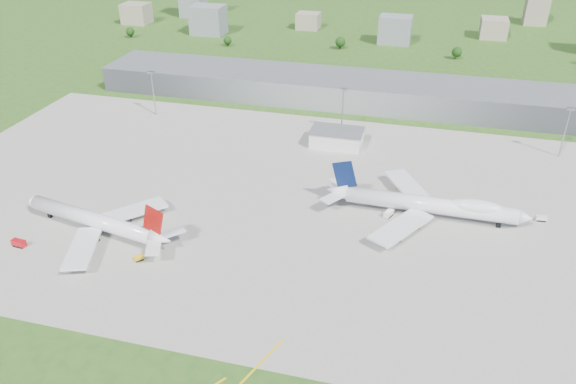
% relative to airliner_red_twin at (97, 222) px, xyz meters
% --- Properties ---
extents(ground, '(1400.00, 1400.00, 0.00)m').
position_rel_airliner_red_twin_xyz_m(ground, '(65.69, 154.28, -5.29)').
color(ground, '#2A5019').
rests_on(ground, ground).
extents(apron, '(360.00, 190.00, 0.08)m').
position_rel_airliner_red_twin_xyz_m(apron, '(75.69, 44.28, -5.25)').
color(apron, gray).
rests_on(apron, ground).
extents(terminal, '(300.00, 42.00, 15.00)m').
position_rel_airliner_red_twin_xyz_m(terminal, '(65.69, 169.28, 2.21)').
color(terminal, gray).
rests_on(terminal, ground).
extents(ops_building, '(26.00, 16.00, 8.00)m').
position_rel_airliner_red_twin_xyz_m(ops_building, '(75.69, 104.28, -1.29)').
color(ops_building, silver).
rests_on(ops_building, ground).
extents(mast_west, '(3.50, 2.00, 25.90)m').
position_rel_airliner_red_twin_xyz_m(mast_west, '(-34.31, 119.28, 12.42)').
color(mast_west, gray).
rests_on(mast_west, ground).
extents(mast_center, '(3.50, 2.00, 25.90)m').
position_rel_airliner_red_twin_xyz_m(mast_center, '(75.69, 119.28, 12.42)').
color(mast_center, gray).
rests_on(mast_center, ground).
extents(mast_east, '(3.50, 2.00, 25.90)m').
position_rel_airliner_red_twin_xyz_m(mast_east, '(185.69, 119.28, 12.42)').
color(mast_east, gray).
rests_on(mast_east, ground).
extents(airliner_red_twin, '(71.92, 55.33, 19.85)m').
position_rel_airliner_red_twin_xyz_m(airliner_red_twin, '(0.00, 0.00, 0.00)').
color(airliner_red_twin, silver).
rests_on(airliner_red_twin, ground).
extents(airliner_blue_quad, '(82.28, 64.68, 21.53)m').
position_rel_airliner_red_twin_xyz_m(airliner_blue_quad, '(125.03, 44.51, 0.70)').
color(airliner_blue_quad, silver).
rests_on(airliner_blue_quad, ground).
extents(crash_tender, '(5.51, 2.79, 2.84)m').
position_rel_airliner_red_twin_xyz_m(crash_tender, '(-24.27, -16.00, -3.86)').
color(crash_tender, '#B60D14').
rests_on(crash_tender, ground).
extents(tug_yellow, '(3.99, 4.06, 1.80)m').
position_rel_airliner_red_twin_xyz_m(tug_yellow, '(23.81, -12.42, -4.35)').
color(tug_yellow, '#EEAD0E').
rests_on(tug_yellow, ground).
extents(van_white_near, '(4.14, 5.64, 2.62)m').
position_rel_airliner_red_twin_xyz_m(van_white_near, '(109.16, 41.08, -3.97)').
color(van_white_near, white).
rests_on(van_white_near, ground).
extents(van_white_far, '(4.34, 2.28, 2.23)m').
position_rel_airliner_red_twin_xyz_m(van_white_far, '(169.64, 53.42, -4.15)').
color(van_white_far, silver).
rests_on(van_white_far, ground).
extents(bldg_far_w, '(24.00, 20.00, 18.00)m').
position_rel_airliner_red_twin_xyz_m(bldg_far_w, '(-154.31, 324.28, 3.71)').
color(bldg_far_w, gray).
rests_on(bldg_far_w, ground).
extents(bldg_w, '(28.00, 22.00, 24.00)m').
position_rel_airliner_red_twin_xyz_m(bldg_w, '(-74.31, 304.28, 6.71)').
color(bldg_w, slate).
rests_on(bldg_w, ground).
extents(bldg_cw, '(20.00, 18.00, 14.00)m').
position_rel_airliner_red_twin_xyz_m(bldg_cw, '(5.69, 344.28, 1.71)').
color(bldg_cw, gray).
rests_on(bldg_cw, ground).
extents(bldg_c, '(26.00, 20.00, 22.00)m').
position_rel_airliner_red_twin_xyz_m(bldg_c, '(85.69, 314.28, 5.71)').
color(bldg_c, slate).
rests_on(bldg_c, ground).
extents(bldg_ce, '(22.00, 24.00, 16.00)m').
position_rel_airliner_red_twin_xyz_m(bldg_ce, '(165.69, 354.28, 2.71)').
color(bldg_ce, gray).
rests_on(bldg_ce, ground).
extents(bldg_tall_e, '(20.00, 18.00, 36.00)m').
position_rel_airliner_red_twin_xyz_m(bldg_tall_e, '(205.69, 414.28, 12.71)').
color(bldg_tall_e, gray).
rests_on(bldg_tall_e, ground).
extents(tree_far_w, '(7.20, 7.20, 8.80)m').
position_rel_airliner_red_twin_xyz_m(tree_far_w, '(-134.31, 274.28, -0.10)').
color(tree_far_w, '#382314').
rests_on(tree_far_w, ground).
extents(tree_w, '(6.75, 6.75, 8.25)m').
position_rel_airliner_red_twin_xyz_m(tree_w, '(-44.31, 269.28, -0.43)').
color(tree_w, '#382314').
rests_on(tree_w, ground).
extents(tree_c, '(8.10, 8.10, 9.90)m').
position_rel_airliner_red_twin_xyz_m(tree_c, '(45.69, 284.28, 0.55)').
color(tree_c, '#382314').
rests_on(tree_c, ground).
extents(tree_e, '(7.65, 7.65, 9.35)m').
position_rel_airliner_red_twin_xyz_m(tree_e, '(135.69, 279.28, 0.23)').
color(tree_e, '#382314').
rests_on(tree_e, ground).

